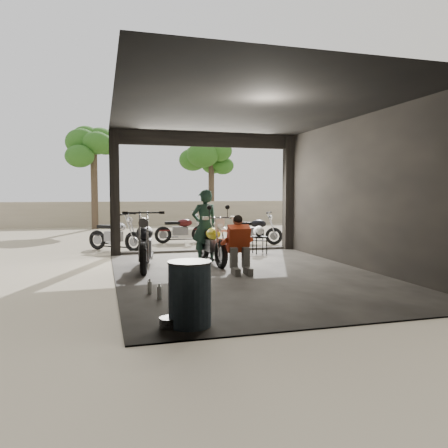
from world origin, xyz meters
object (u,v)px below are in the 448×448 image
outside_bike_b (182,227)px  outside_bike_c (255,228)px  main_bike (212,240)px  helmet (259,231)px  sign_post (326,196)px  left_bike (145,240)px  mechanic (240,246)px  stool (260,239)px  rider (205,226)px  oil_drum (190,295)px  outside_bike_a (115,232)px

outside_bike_b → outside_bike_c: 2.38m
main_bike → outside_bike_c: 4.14m
main_bike → outside_bike_c: bearing=52.7°
helmet → sign_post: (2.47, 0.97, 0.92)m
left_bike → mechanic: size_ratio=1.63×
left_bike → sign_post: bearing=31.8°
mechanic → stool: 2.93m
helmet → outside_bike_b: bearing=90.7°
left_bike → rider: (1.42, 0.59, 0.22)m
mechanic → stool: mechanic is taller
mechanic → stool: bearing=66.5°
main_bike → left_bike: (-1.50, -0.23, 0.06)m
left_bike → helmet: 3.43m
outside_bike_c → oil_drum: (-3.65, -7.87, -0.12)m
rider → oil_drum: bearing=67.7°
outside_bike_c → rider: 3.91m
main_bike → outside_bike_a: size_ratio=1.08×
outside_bike_b → rider: (-0.19, -4.09, 0.33)m
main_bike → helmet: size_ratio=5.54×
helmet → rider: bearing=-175.5°
outside_bike_a → left_bike: bearing=-131.5°
stool → outside_bike_a: bearing=154.9°
outside_bike_b → outside_bike_c: size_ratio=1.00×
outside_bike_a → outside_bike_c: size_ratio=1.03×
outside_bike_b → stool: outside_bike_b is taller
oil_drum → sign_post: size_ratio=0.34×
main_bike → mechanic: size_ratio=1.49×
stool → sign_post: 2.84m
helmet → stool: bearing=7.5°
left_bike → outside_bike_c: size_ratio=1.21×
rider → mechanic: 1.70m
rider → stool: (1.70, 0.93, -0.44)m
outside_bike_b → outside_bike_c: (2.16, -0.99, -0.00)m
outside_bike_b → stool: 3.50m
main_bike → rider: rider is taller
main_bike → sign_post: bearing=24.8°
outside_bike_a → oil_drum: size_ratio=1.98×
sign_post → main_bike: bearing=-152.9°
outside_bike_a → outside_bike_c: (4.30, 0.47, -0.01)m
sign_post → rider: bearing=-157.3°
left_bike → outside_bike_b: size_ratio=1.21×
rider → outside_bike_b: bearing=-99.7°
left_bike → stool: size_ratio=3.88×
main_bike → sign_post: size_ratio=0.73×
oil_drum → mechanic: bearing=62.5°
main_bike → rider: bearing=99.0°
oil_drum → outside_bike_c: bearing=65.1°
main_bike → outside_bike_b: size_ratio=1.10×
outside_bike_a → rider: bearing=-104.3°
stool → outside_bike_c: bearing=73.3°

